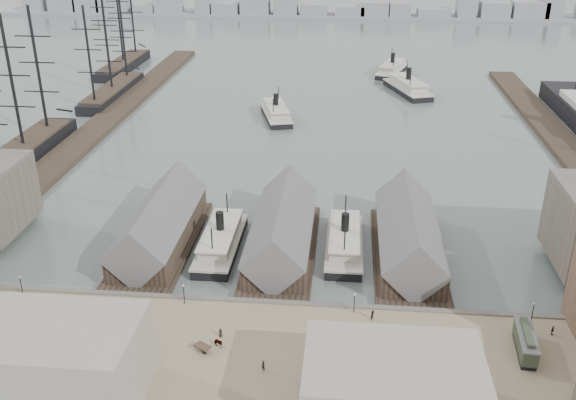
# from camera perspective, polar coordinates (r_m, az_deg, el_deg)

# --- Properties ---
(ground) EXTENTS (900.00, 900.00, 0.00)m
(ground) POSITION_cam_1_polar(r_m,az_deg,el_deg) (121.29, -1.35, -8.50)
(ground) COLOR #535F5E
(ground) RESTS_ON ground
(quay) EXTENTS (180.00, 30.00, 2.00)m
(quay) POSITION_cam_1_polar(r_m,az_deg,el_deg) (104.63, -2.65, -14.01)
(quay) COLOR #847459
(quay) RESTS_ON ground
(seawall) EXTENTS (180.00, 1.20, 2.30)m
(seawall) POSITION_cam_1_polar(r_m,az_deg,el_deg) (116.36, -1.65, -9.42)
(seawall) COLOR #59544C
(seawall) RESTS_ON ground
(west_wharf) EXTENTS (10.00, 220.00, 1.60)m
(west_wharf) POSITION_cam_1_polar(r_m,az_deg,el_deg) (225.98, -15.81, 6.87)
(west_wharf) COLOR #2D231C
(west_wharf) RESTS_ON ground
(east_wharf) EXTENTS (10.00, 180.00, 1.60)m
(east_wharf) POSITION_cam_1_polar(r_m,az_deg,el_deg) (212.14, 23.20, 4.64)
(east_wharf) COLOR #2D231C
(east_wharf) RESTS_ON ground
(ferry_shed_west) EXTENTS (14.00, 42.00, 12.60)m
(ferry_shed_west) POSITION_cam_1_polar(r_m,az_deg,el_deg) (138.28, -11.32, -2.35)
(ferry_shed_west) COLOR #2D231C
(ferry_shed_west) RESTS_ON ground
(ferry_shed_center) EXTENTS (14.00, 42.00, 12.60)m
(ferry_shed_center) POSITION_cam_1_polar(r_m,az_deg,el_deg) (133.43, -0.53, -2.87)
(ferry_shed_center) COLOR #2D231C
(ferry_shed_center) RESTS_ON ground
(ferry_shed_east) EXTENTS (14.00, 42.00, 12.60)m
(ferry_shed_east) POSITION_cam_1_polar(r_m,az_deg,el_deg) (133.56, 10.65, -3.31)
(ferry_shed_east) COLOR #2D231C
(ferry_shed_east) RESTS_ON ground
(street_bldg_center) EXTENTS (24.00, 16.00, 10.00)m
(street_bldg_center) POSITION_cam_1_polar(r_m,az_deg,el_deg) (91.17, 9.26, -16.34)
(street_bldg_center) COLOR gray
(street_bldg_center) RESTS_ON quay
(street_bldg_west) EXTENTS (30.00, 16.00, 12.00)m
(street_bldg_west) POSITION_cam_1_polar(r_m,az_deg,el_deg) (99.64, -21.59, -13.21)
(street_bldg_west) COLOR gray
(street_bldg_west) RESTS_ON quay
(lamp_post_far_w) EXTENTS (0.44, 0.44, 3.92)m
(lamp_post_far_w) POSITION_cam_1_polar(r_m,az_deg,el_deg) (126.03, -22.69, -6.74)
(lamp_post_far_w) COLOR black
(lamp_post_far_w) RESTS_ON quay
(lamp_post_near_w) EXTENTS (0.44, 0.44, 3.92)m
(lamp_post_near_w) POSITION_cam_1_polar(r_m,az_deg,el_deg) (115.51, -9.26, -7.94)
(lamp_post_near_w) COLOR black
(lamp_post_near_w) RESTS_ON quay
(lamp_post_near_e) EXTENTS (0.44, 0.44, 3.92)m
(lamp_post_near_e) POSITION_cam_1_polar(r_m,az_deg,el_deg) (112.25, 5.93, -8.78)
(lamp_post_near_e) COLOR black
(lamp_post_near_e) RESTS_ON quay
(lamp_post_far_e) EXTENTS (0.44, 0.44, 3.92)m
(lamp_post_far_e) POSITION_cam_1_polar(r_m,az_deg,el_deg) (116.87, 20.98, -9.01)
(lamp_post_far_e) COLOR black
(lamp_post_far_e) RESTS_ON quay
(far_shore) EXTENTS (500.00, 40.00, 15.72)m
(far_shore) POSITION_cam_1_polar(r_m,az_deg,el_deg) (439.62, 3.61, 16.46)
(far_shore) COLOR gray
(far_shore) RESTS_ON ground
(ferry_docked_west) EXTENTS (7.75, 25.85, 9.23)m
(ferry_docked_west) POSITION_cam_1_polar(r_m,az_deg,el_deg) (136.26, -5.99, -3.58)
(ferry_docked_west) COLOR black
(ferry_docked_west) RESTS_ON ground
(ferry_docked_east) EXTENTS (7.61, 25.38, 9.06)m
(ferry_docked_east) POSITION_cam_1_polar(r_m,az_deg,el_deg) (135.74, 5.04, -3.67)
(ferry_docked_east) COLOR black
(ferry_docked_east) RESTS_ON ground
(ferry_open_near) EXTENTS (14.15, 26.65, 9.12)m
(ferry_open_near) POSITION_cam_1_polar(r_m,az_deg,el_deg) (221.30, -1.07, 7.80)
(ferry_open_near) COLOR black
(ferry_open_near) RESTS_ON ground
(ferry_open_mid) EXTENTS (18.12, 30.64, 10.49)m
(ferry_open_mid) POSITION_cam_1_polar(r_m,az_deg,el_deg) (257.00, 10.59, 9.86)
(ferry_open_mid) COLOR black
(ferry_open_mid) RESTS_ON ground
(ferry_open_far) EXTENTS (15.79, 28.15, 9.63)m
(ferry_open_far) POSITION_cam_1_polar(r_m,az_deg,el_deg) (286.45, 9.23, 11.43)
(ferry_open_far) COLOR black
(ferry_open_far) RESTS_ON ground
(sailing_ship_near) EXTENTS (9.90, 68.17, 40.68)m
(sailing_ship_near) POSITION_cam_1_polar(r_m,az_deg,el_deg) (193.26, -23.44, 3.44)
(sailing_ship_near) COLOR black
(sailing_ship_near) RESTS_ON ground
(sailing_ship_mid) EXTENTS (8.84, 51.09, 36.35)m
(sailing_ship_mid) POSITION_cam_1_polar(r_m,az_deg,el_deg) (255.79, -15.35, 9.37)
(sailing_ship_mid) COLOR black
(sailing_ship_mid) RESTS_ON ground
(sailing_ship_far) EXTENTS (9.09, 50.49, 37.36)m
(sailing_ship_far) POSITION_cam_1_polar(r_m,az_deg,el_deg) (300.41, -14.40, 11.69)
(sailing_ship_far) COLOR black
(sailing_ship_far) RESTS_ON ground
(tram) EXTENTS (3.34, 10.11, 3.54)m
(tram) POSITION_cam_1_polar(r_m,az_deg,el_deg) (109.87, 20.36, -11.82)
(tram) COLOR black
(tram) RESTS_ON quay
(horse_cart_left) EXTENTS (4.85, 2.70, 1.64)m
(horse_cart_left) POSITION_cam_1_polar(r_m,az_deg,el_deg) (118.65, -19.07, -9.24)
(horse_cart_left) COLOR black
(horse_cart_left) RESTS_ON quay
(horse_cart_center) EXTENTS (4.81, 3.45, 1.63)m
(horse_cart_center) POSITION_cam_1_polar(r_m,az_deg,el_deg) (105.31, -6.64, -12.62)
(horse_cart_center) COLOR black
(horse_cart_center) RESTS_ON quay
(horse_cart_right) EXTENTS (4.55, 1.57, 1.46)m
(horse_cart_right) POSITION_cam_1_polar(r_m,az_deg,el_deg) (100.38, 6.87, -14.84)
(horse_cart_right) COLOR black
(horse_cart_right) RESTS_ON quay
(pedestrian_0) EXTENTS (0.47, 0.63, 1.72)m
(pedestrian_0) POSITION_cam_1_polar(r_m,az_deg,el_deg) (120.17, -24.14, -9.68)
(pedestrian_0) COLOR black
(pedestrian_0) RESTS_ON quay
(pedestrian_2) EXTENTS (1.30, 1.33, 1.82)m
(pedestrian_2) POSITION_cam_1_polar(r_m,az_deg,el_deg) (113.47, -14.16, -10.18)
(pedestrian_2) COLOR black
(pedestrian_2) RESTS_ON quay
(pedestrian_3) EXTENTS (1.02, 0.60, 1.63)m
(pedestrian_3) POSITION_cam_1_polar(r_m,az_deg,el_deg) (107.23, -14.99, -12.65)
(pedestrian_3) COLOR black
(pedestrian_3) RESTS_ON quay
(pedestrian_4) EXTENTS (0.79, 0.54, 1.56)m
(pedestrian_4) POSITION_cam_1_polar(r_m,az_deg,el_deg) (107.73, -6.02, -11.65)
(pedestrian_4) COLOR black
(pedestrian_4) RESTS_ON quay
(pedestrian_5) EXTENTS (0.82, 0.80, 1.82)m
(pedestrian_5) POSITION_cam_1_polar(r_m,az_deg,el_deg) (100.39, -2.21, -14.54)
(pedestrian_5) COLOR black
(pedestrian_5) RESTS_ON quay
(pedestrian_6) EXTENTS (1.04, 1.11, 1.81)m
(pedestrian_6) POSITION_cam_1_polar(r_m,az_deg,el_deg) (111.95, 7.56, -10.09)
(pedestrian_6) COLOR black
(pedestrian_6) RESTS_ON quay
(pedestrian_7) EXTENTS (1.10, 1.20, 1.62)m
(pedestrian_7) POSITION_cam_1_polar(r_m,az_deg,el_deg) (98.19, 11.49, -16.25)
(pedestrian_7) COLOR black
(pedestrian_7) RESTS_ON quay
(pedestrian_8) EXTENTS (0.92, 1.03, 1.68)m
(pedestrian_8) POSITION_cam_1_polar(r_m,az_deg,el_deg) (116.02, 22.46, -10.67)
(pedestrian_8) COLOR black
(pedestrian_8) RESTS_ON quay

